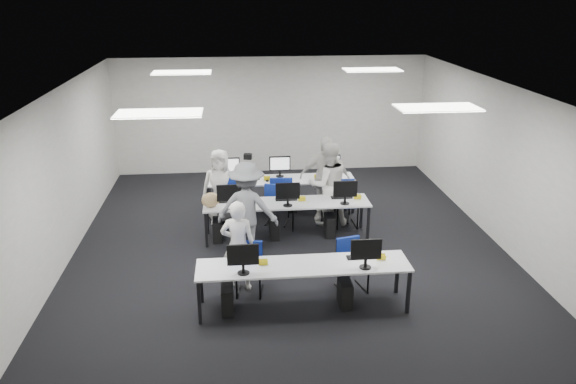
{
  "coord_description": "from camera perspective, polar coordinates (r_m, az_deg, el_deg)",
  "views": [
    {
      "loc": [
        -0.96,
        -9.85,
        4.64
      ],
      "look_at": [
        0.01,
        0.04,
        1.0
      ],
      "focal_mm": 35.0,
      "sensor_mm": 36.0,
      "label": 1
    }
  ],
  "objects": [
    {
      "name": "room",
      "position": [
        10.38,
        -0.02,
        2.51
      ],
      "size": [
        9.0,
        9.02,
        3.0
      ],
      "color": "black",
      "rests_on": "ground"
    },
    {
      "name": "desk_mid",
      "position": [
        10.84,
        -0.12,
        -1.3
      ],
      "size": [
        3.2,
        0.7,
        0.73
      ],
      "color": "silver",
      "rests_on": "ground"
    },
    {
      "name": "dslr_camera",
      "position": [
        10.03,
        -4.1,
        3.62
      ],
      "size": [
        0.18,
        0.21,
        0.1
      ],
      "primitive_type": "cube",
      "rotation": [
        0.0,
        0.0,
        2.91
      ],
      "color": "black",
      "rests_on": "photographer"
    },
    {
      "name": "chair_3",
      "position": [
        11.46,
        -0.66,
        -2.09
      ],
      "size": [
        0.51,
        0.55,
        0.98
      ],
      "rotation": [
        0.0,
        0.0,
        -0.05
      ],
      "color": "navy",
      "rests_on": "ground"
    },
    {
      "name": "desk_front",
      "position": [
        8.49,
        1.57,
        -7.69
      ],
      "size": [
        3.2,
        0.7,
        0.73
      ],
      "color": "silver",
      "rests_on": "ground"
    },
    {
      "name": "chair_4",
      "position": [
        11.59,
        5.82,
        -2.0
      ],
      "size": [
        0.47,
        0.51,
        0.93
      ],
      "rotation": [
        0.0,
        0.0,
        0.02
      ],
      "color": "navy",
      "rests_on": "ground"
    },
    {
      "name": "equipment_front",
      "position": [
        8.61,
        0.28,
        -9.71
      ],
      "size": [
        2.51,
        0.41,
        1.19
      ],
      "color": "#0D1FB2",
      "rests_on": "desk_front"
    },
    {
      "name": "student_3",
      "position": [
        11.65,
        3.75,
        1.35
      ],
      "size": [
        1.13,
        0.7,
        1.8
      ],
      "primitive_type": "imported",
      "rotation": [
        0.0,
        0.0,
        -0.26
      ],
      "color": "silver",
      "rests_on": "ground"
    },
    {
      "name": "handbag",
      "position": [
        10.65,
        -7.86,
        -0.8
      ],
      "size": [
        0.39,
        0.29,
        0.28
      ],
      "primitive_type": "ellipsoid",
      "rotation": [
        0.0,
        0.0,
        0.21
      ],
      "color": "tan",
      "rests_on": "desk_mid"
    },
    {
      "name": "student_2",
      "position": [
        11.62,
        -6.88,
        0.57
      ],
      "size": [
        0.84,
        0.62,
        1.56
      ],
      "primitive_type": "imported",
      "rotation": [
        0.0,
        0.0,
        -0.18
      ],
      "color": "silver",
      "rests_on": "ground"
    },
    {
      "name": "chair_2",
      "position": [
        11.52,
        -6.01,
        -2.06
      ],
      "size": [
        0.5,
        0.54,
        0.99
      ],
      "rotation": [
        0.0,
        0.0,
        0.03
      ],
      "color": "navy",
      "rests_on": "ground"
    },
    {
      "name": "ceiling_panels",
      "position": [
        10.03,
        -0.02,
        10.62
      ],
      "size": [
        5.2,
        4.6,
        0.02
      ],
      "color": "white",
      "rests_on": "room"
    },
    {
      "name": "equipment_back",
      "position": [
        12.29,
        0.13,
        -0.27
      ],
      "size": [
        2.91,
        0.41,
        1.19
      ],
      "color": "white",
      "rests_on": "desk_back"
    },
    {
      "name": "student_0",
      "position": [
        9.01,
        -5.09,
        -5.44
      ],
      "size": [
        0.6,
        0.44,
        1.52
      ],
      "primitive_type": "imported",
      "rotation": [
        0.0,
        0.0,
        2.99
      ],
      "color": "silver",
      "rests_on": "ground"
    },
    {
      "name": "photographer",
      "position": [
        10.17,
        -4.17,
        -1.69
      ],
      "size": [
        1.24,
        0.89,
        1.74
      ],
      "primitive_type": "imported",
      "rotation": [
        0.0,
        0.0,
        2.91
      ],
      "color": "slate",
      "rests_on": "ground"
    },
    {
      "name": "student_1",
      "position": [
        11.42,
        4.11,
        0.78
      ],
      "size": [
        0.91,
        0.75,
        1.74
      ],
      "primitive_type": "imported",
      "rotation": [
        0.0,
        0.0,
        3.25
      ],
      "color": "silver",
      "rests_on": "ground"
    },
    {
      "name": "chair_1",
      "position": [
        9.22,
        6.46,
        -8.31
      ],
      "size": [
        0.52,
        0.54,
        0.85
      ],
      "rotation": [
        0.0,
        0.0,
        0.25
      ],
      "color": "navy",
      "rests_on": "ground"
    },
    {
      "name": "chair_6",
      "position": [
        11.66,
        -1.13,
        -1.81
      ],
      "size": [
        0.56,
        0.59,
        0.91
      ],
      "rotation": [
        0.0,
        0.0,
        -0.28
      ],
      "color": "navy",
      "rests_on": "ground"
    },
    {
      "name": "chair_5",
      "position": [
        11.62,
        -5.78,
        -2.01
      ],
      "size": [
        0.49,
        0.52,
        0.89
      ],
      "rotation": [
        0.0,
        0.0,
        -0.12
      ],
      "color": "navy",
      "rests_on": "ground"
    },
    {
      "name": "equipment_mid",
      "position": [
        10.93,
        -1.11,
        -2.95
      ],
      "size": [
        2.91,
        0.41,
        1.19
      ],
      "color": "white",
      "rests_on": "desk_mid"
    },
    {
      "name": "chair_0",
      "position": [
        9.1,
        -3.91,
        -8.68
      ],
      "size": [
        0.47,
        0.5,
        0.83
      ],
      "rotation": [
        0.0,
        0.0,
        -0.15
      ],
      "color": "navy",
      "rests_on": "ground"
    },
    {
      "name": "chair_7",
      "position": [
        11.86,
        5.21,
        -1.46
      ],
      "size": [
        0.56,
        0.59,
        0.93
      ],
      "rotation": [
        0.0,
        0.0,
        -0.25
      ],
      "color": "navy",
      "rests_on": "ground"
    },
    {
      "name": "desk_back",
      "position": [
        12.15,
        -0.75,
        1.1
      ],
      "size": [
        3.2,
        0.7,
        0.73
      ],
      "color": "silver",
      "rests_on": "ground"
    }
  ]
}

